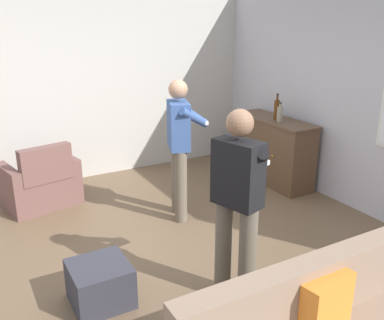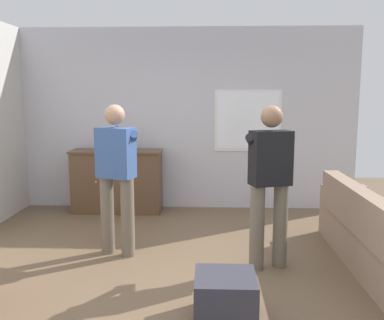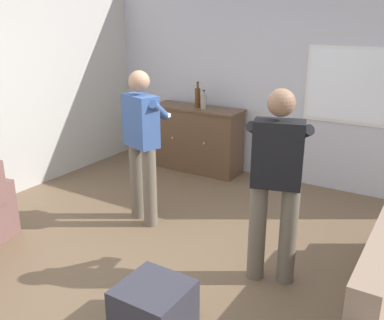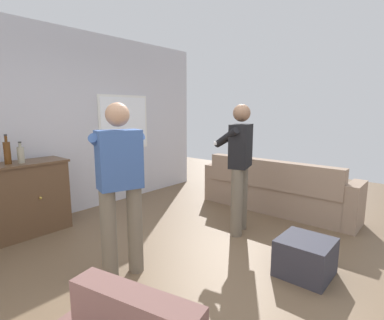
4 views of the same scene
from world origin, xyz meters
TOP-DOWN VIEW (x-y plane):
  - ground at (0.00, 0.00)m, footprint 10.40×10.40m
  - wall_back_with_window at (0.02, 2.66)m, footprint 5.20×0.15m
  - wall_side_left at (-2.66, 0.00)m, footprint 0.12×5.20m
  - armchair at (-1.85, -0.87)m, footprint 0.81×0.99m
  - sideboard_cabinet at (-1.08, 2.30)m, footprint 1.37×0.49m
  - bottle_wine_green at (-0.93, 2.25)m, footprint 0.08×0.08m
  - bottle_liquor_amber at (-1.06, 2.30)m, footprint 0.08×0.08m
  - ottoman at (0.46, -0.83)m, footprint 0.49×0.49m
  - person_standing_left at (-0.69, 0.55)m, footprint 0.53×0.52m
  - person_standing_right at (0.94, 0.23)m, footprint 0.53×0.52m

SIDE VIEW (x-z plane):
  - ground at x=0.00m, z-range 0.00..0.00m
  - ottoman at x=0.46m, z-range 0.00..0.37m
  - armchair at x=-1.85m, z-range -0.14..0.71m
  - sideboard_cabinet at x=-1.08m, z-range 0.00..0.95m
  - person_standing_left at x=-0.69m, z-range 0.10..1.78m
  - person_standing_right at x=0.94m, z-range 0.10..1.78m
  - bottle_wine_green at x=-0.93m, z-range 0.93..1.20m
  - bottle_liquor_amber at x=-1.06m, z-range 0.92..1.28m
  - wall_back_with_window at x=0.02m, z-range 0.00..2.80m
  - wall_side_left at x=-2.66m, z-range 0.00..2.80m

